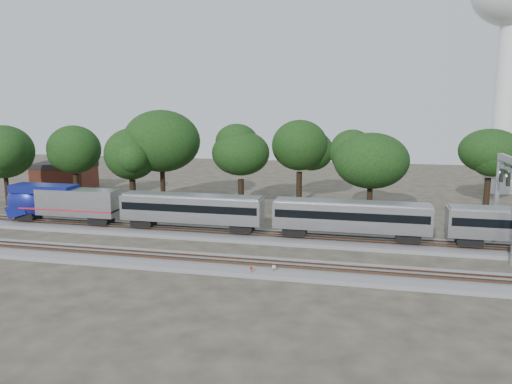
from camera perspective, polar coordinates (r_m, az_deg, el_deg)
ground at (r=49.98m, az=-6.13°, el=-6.78°), size 160.00×160.00×0.00m
track_far at (r=55.41m, az=-4.13°, el=-4.83°), size 160.00×5.00×0.73m
track_near at (r=46.33m, az=-7.75°, el=-7.92°), size 160.00×5.00×0.73m
switch_stand_red at (r=42.53m, az=-0.54°, el=-8.95°), size 0.29×0.08×0.92m
switch_stand_white at (r=42.82m, az=2.05°, el=-8.79°), size 0.29×0.14×0.95m
switch_lever at (r=43.19m, az=-1.13°, el=-9.25°), size 0.58×0.48×0.30m
signal_gantry at (r=53.37m, az=26.81°, el=0.89°), size 0.66×7.81×9.50m
brick_building at (r=91.00m, az=-21.01°, el=1.75°), size 10.06×7.61×4.51m
tree_0 at (r=79.04m, az=-26.89°, el=4.11°), size 7.83×7.83×11.04m
tree_1 at (r=77.07m, az=-20.08°, el=4.57°), size 7.99×7.99×11.26m
tree_2 at (r=69.76m, az=-14.08°, el=4.21°), size 7.80×7.80×10.99m
tree_3 at (r=70.19m, az=-10.76°, el=5.73°), size 9.48×9.48×13.36m
tree_4 at (r=67.86m, az=-1.76°, el=4.44°), size 7.91×7.91×11.15m
tree_5 at (r=72.68m, az=5.02°, el=5.33°), size 8.60×8.60×12.13m
tree_6 at (r=62.31m, az=13.02°, el=3.48°), size 7.69×7.69×10.85m
tree_7 at (r=75.20m, az=25.20°, el=4.24°), size 8.17×8.17×11.52m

